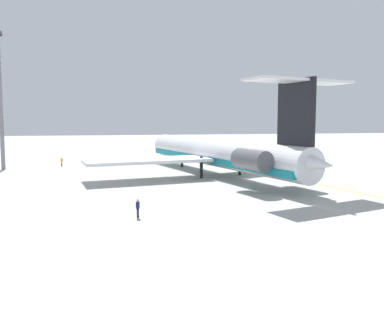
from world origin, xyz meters
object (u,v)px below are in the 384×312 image
safety_cone_wingtip (231,156)px  ground_crew_starboard (237,153)px  main_jetliner (221,153)px  ground_crew_near_tail (62,161)px  light_mast (0,94)px  ground_crew_near_nose (138,206)px  ground_crew_portside (255,154)px

safety_cone_wingtip → ground_crew_starboard: bearing=-157.2°
ground_crew_starboard → main_jetliner: bearing=147.3°
ground_crew_near_tail → safety_cone_wingtip: bearing=72.6°
safety_cone_wingtip → light_mast: size_ratio=0.02×
light_mast → ground_crew_near_nose: bearing=-151.7°
ground_crew_near_tail → light_mast: 15.97m
main_jetliner → ground_crew_portside: bearing=-47.0°
main_jetliner → ground_crew_starboard: main_jetliner is taller
ground_crew_starboard → ground_crew_portside: bearing=-143.4°
main_jetliner → ground_crew_starboard: 30.02m
ground_crew_near_nose → ground_crew_starboard: (50.99, -26.14, 0.04)m
ground_crew_near_tail → ground_crew_starboard: (8.17, -37.82, 0.10)m
main_jetliner → ground_crew_starboard: (27.54, -11.68, -2.56)m
ground_crew_starboard → light_mast: light_mast is taller
ground_crew_portside → ground_crew_starboard: (3.01, 3.16, 0.02)m
ground_crew_portside → ground_crew_starboard: 4.36m
ground_crew_starboard → ground_crew_near_tail: bearing=92.5°
ground_crew_portside → light_mast: size_ratio=0.07×
ground_crew_near_tail → safety_cone_wingtip: ground_crew_near_tail is taller
ground_crew_near_tail → ground_crew_near_nose: bearing=-17.3°
light_mast → ground_crew_starboard: bearing=-76.3°
main_jetliner → ground_crew_starboard: bearing=-38.8°
ground_crew_near_tail → safety_cone_wingtip: (10.05, -37.03, -0.78)m
ground_crew_portside → light_mast: light_mast is taller
ground_crew_near_tail → light_mast: light_mast is taller
ground_crew_near_nose → ground_crew_portside: bearing=-70.0°
main_jetliner → ground_crew_portside: 28.78m
ground_crew_starboard → safety_cone_wingtip: 2.23m
main_jetliner → ground_crew_near_nose: (-23.45, 14.46, -2.61)m
ground_crew_near_nose → safety_cone_wingtip: (52.87, -25.35, -0.85)m
ground_crew_portside → light_mast: (-8.57, 50.50, 12.27)m
main_jetliner → ground_crew_near_nose: size_ratio=26.01×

